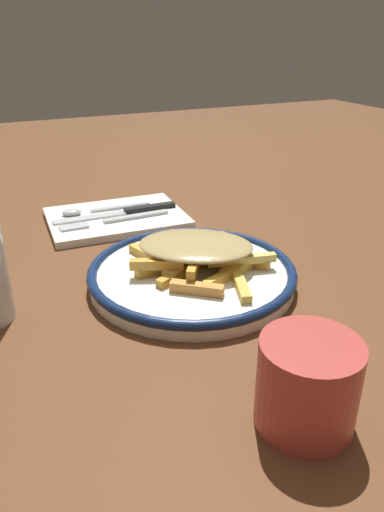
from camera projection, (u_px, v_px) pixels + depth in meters
ground_plane at (192, 283)px, 0.62m from camera, size 2.60×2.60×0.00m
plate at (192, 274)px, 0.61m from camera, size 0.27×0.27×0.02m
fries_heap at (197, 253)px, 0.61m from camera, size 0.22×0.18×0.04m
napkin at (116, 218)px, 0.81m from camera, size 0.17×0.23×0.01m
fork at (114, 220)px, 0.78m from camera, size 0.02×0.18×0.01m
knife at (127, 211)px, 0.81m from camera, size 0.02×0.21×0.01m
spoon at (91, 210)px, 0.82m from camera, size 0.02×0.15×0.01m
coffee_mug at (306, 383)px, 0.39m from camera, size 0.11×0.08×0.08m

